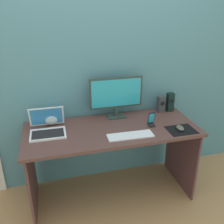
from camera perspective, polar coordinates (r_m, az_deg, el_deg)
The scene contains 12 objects.
ground_plane at distance 2.71m, azimuth -0.07°, elevation -18.07°, with size 8.00×8.00×0.00m, color tan.
wall_back at distance 2.44m, azimuth -2.33°, elevation 10.60°, with size 6.00×0.04×2.50m, color teal.
desk at distance 2.35m, azimuth -0.08°, elevation -6.95°, with size 1.58×0.65×0.76m.
monitor at distance 2.41m, azimuth 0.96°, elevation 3.86°, with size 0.52×0.14×0.41m.
speaker_right at distance 2.67m, azimuth 13.19°, elevation 2.25°, with size 0.07×0.07×0.19m.
speaker_near_monitor at distance 2.63m, azimuth 11.18°, elevation 1.79°, with size 0.07×0.07×0.17m.
laptop at distance 2.25m, azimuth -14.59°, elevation -3.57°, with size 0.31×0.29×0.21m.
fishbowl at distance 2.39m, azimuth -13.83°, elevation -0.89°, with size 0.17×0.17×0.17m, color silver.
keyboard_external at distance 2.15m, azimuth 4.25°, elevation -5.42°, with size 0.40×0.13×0.01m, color white.
mousepad at distance 2.32m, azimuth 15.60°, elevation -3.98°, with size 0.25×0.20×0.00m, color black.
mouse at distance 2.31m, azimuth 15.36°, elevation -3.53°, with size 0.06×0.10×0.04m, color #555446.
phone_in_dock at distance 2.32m, azimuth 9.02°, elevation -2.10°, with size 0.06×0.06×0.14m.
Camera 1 is at (-0.50, -1.95, 1.81)m, focal length 39.79 mm.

